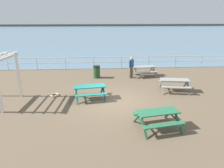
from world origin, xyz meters
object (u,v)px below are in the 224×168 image
at_px(picnic_table_mid_centre, 175,82).
at_px(picnic_table_far_left, 158,115).
at_px(picnic_table_far_right, 144,69).
at_px(visitor, 131,66).
at_px(litter_bin, 97,72).
at_px(picnic_table_near_left, 90,89).

distance_m(picnic_table_mid_centre, picnic_table_far_left, 5.08).
relative_size(picnic_table_far_right, visitor, 1.23).
bearing_deg(litter_bin, picnic_table_mid_centre, -33.96).
relative_size(picnic_table_near_left, litter_bin, 2.11).
distance_m(picnic_table_far_left, picnic_table_far_right, 8.24).
bearing_deg(picnic_table_near_left, litter_bin, 76.39).
xyz_separation_m(picnic_table_near_left, picnic_table_far_left, (3.01, -3.57, 0.00)).
xyz_separation_m(picnic_table_near_left, litter_bin, (0.39, 4.29, -0.10)).
distance_m(picnic_table_near_left, picnic_table_mid_centre, 5.48).
distance_m(picnic_table_far_left, visitor, 7.65).
distance_m(picnic_table_far_right, litter_bin, 3.81).
xyz_separation_m(picnic_table_near_left, picnic_table_far_right, (4.19, 4.59, 0.00)).
distance_m(visitor, litter_bin, 2.74).
bearing_deg(litter_bin, picnic_table_far_left, -71.52).
bearing_deg(picnic_table_near_left, picnic_table_mid_centre, 1.10).
relative_size(picnic_table_far_left, picnic_table_far_right, 1.00).
height_order(picnic_table_near_left, picnic_table_mid_centre, same).
relative_size(picnic_table_near_left, visitor, 1.21).
bearing_deg(picnic_table_far_right, visitor, -165.31).
xyz_separation_m(picnic_table_mid_centre, litter_bin, (-5.01, 3.38, -0.10)).
bearing_deg(picnic_table_near_left, visitor, 44.43).
bearing_deg(picnic_table_far_left, picnic_table_mid_centre, 51.68).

